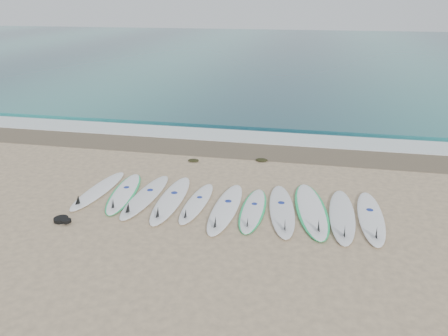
% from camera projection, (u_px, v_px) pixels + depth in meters
% --- Properties ---
extents(ground, '(120.00, 120.00, 0.00)m').
position_uv_depth(ground, '(226.00, 206.00, 10.41)').
color(ground, tan).
extents(ocean, '(120.00, 55.00, 0.03)m').
position_uv_depth(ocean, '(296.00, 51.00, 40.03)').
color(ocean, '#1F6065').
rests_on(ocean, ground).
extents(wet_sand_band, '(120.00, 1.80, 0.01)m').
position_uv_depth(wet_sand_band, '(251.00, 150.00, 14.15)').
color(wet_sand_band, brown).
rests_on(wet_sand_band, ground).
extents(foam_band, '(120.00, 1.40, 0.04)m').
position_uv_depth(foam_band, '(256.00, 137.00, 15.42)').
color(foam_band, silver).
rests_on(foam_band, ground).
extents(wave_crest, '(120.00, 1.00, 0.10)m').
position_uv_depth(wave_crest, '(262.00, 125.00, 16.78)').
color(wave_crest, '#1F6065').
rests_on(wave_crest, ground).
extents(surfboard_0, '(0.68, 2.54, 0.32)m').
position_uv_depth(surfboard_0, '(97.00, 191.00, 11.09)').
color(surfboard_0, white).
rests_on(surfboard_0, ground).
extents(surfboard_1, '(0.96, 2.56, 0.32)m').
position_uv_depth(surfboard_1, '(124.00, 193.00, 10.97)').
color(surfboard_1, white).
rests_on(surfboard_1, ground).
extents(surfboard_2, '(0.68, 2.71, 0.34)m').
position_uv_depth(surfboard_2, '(145.00, 197.00, 10.75)').
color(surfboard_2, white).
rests_on(surfboard_2, ground).
extents(surfboard_3, '(0.65, 2.80, 0.36)m').
position_uv_depth(surfboard_3, '(170.00, 200.00, 10.57)').
color(surfboard_3, white).
rests_on(surfboard_3, ground).
extents(surfboard_4, '(0.57, 2.32, 0.29)m').
position_uv_depth(surfboard_4, '(196.00, 203.00, 10.42)').
color(surfboard_4, white).
rests_on(surfboard_4, ground).
extents(surfboard_5, '(0.64, 2.75, 0.35)m').
position_uv_depth(surfboard_5, '(225.00, 209.00, 10.14)').
color(surfboard_5, white).
rests_on(surfboard_5, ground).
extents(surfboard_6, '(0.56, 2.34, 0.30)m').
position_uv_depth(surfboard_6, '(253.00, 210.00, 10.11)').
color(surfboard_6, white).
rests_on(surfboard_6, ground).
extents(surfboard_7, '(0.94, 2.79, 0.35)m').
position_uv_depth(surfboard_7, '(282.00, 211.00, 10.05)').
color(surfboard_7, silver).
rests_on(surfboard_7, ground).
extents(surfboard_8, '(1.14, 2.99, 0.37)m').
position_uv_depth(surfboard_8, '(312.00, 210.00, 10.09)').
color(surfboard_8, white).
rests_on(surfboard_8, ground).
extents(surfboard_9, '(0.58, 2.75, 0.35)m').
position_uv_depth(surfboard_9, '(342.00, 216.00, 9.79)').
color(surfboard_9, silver).
rests_on(surfboard_9, ground).
extents(surfboard_10, '(0.56, 2.68, 0.34)m').
position_uv_depth(surfboard_10, '(371.00, 218.00, 9.72)').
color(surfboard_10, white).
rests_on(surfboard_10, ground).
extents(seaweed_near, '(0.33, 0.26, 0.06)m').
position_uv_depth(seaweed_near, '(193.00, 160.00, 13.21)').
color(seaweed_near, black).
rests_on(seaweed_near, ground).
extents(seaweed_far, '(0.37, 0.29, 0.07)m').
position_uv_depth(seaweed_far, '(262.00, 160.00, 13.23)').
color(seaweed_far, black).
rests_on(seaweed_far, ground).
extents(leash_coil, '(0.46, 0.36, 0.11)m').
position_uv_depth(leash_coil, '(62.00, 220.00, 9.66)').
color(leash_coil, black).
rests_on(leash_coil, ground).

